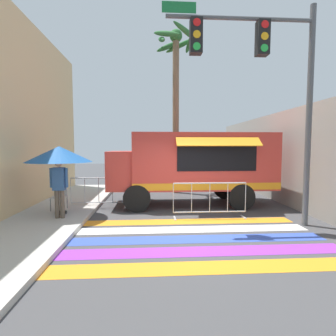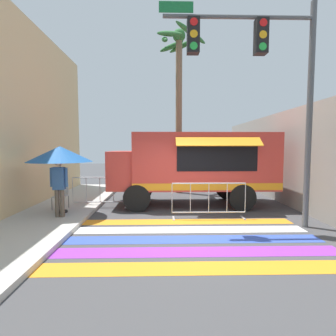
{
  "view_description": "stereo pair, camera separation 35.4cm",
  "coord_description": "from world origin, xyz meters",
  "px_view_note": "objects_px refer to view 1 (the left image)",
  "views": [
    {
      "loc": [
        -1.02,
        -6.93,
        2.22
      ],
      "look_at": [
        -0.45,
        2.12,
        1.52
      ],
      "focal_mm": 28.0,
      "sensor_mm": 36.0,
      "label": 1
    },
    {
      "loc": [
        -0.67,
        -6.95,
        2.22
      ],
      "look_at": [
        -0.45,
        2.12,
        1.52
      ],
      "focal_mm": 28.0,
      "sensor_mm": 36.0,
      "label": 2
    }
  ],
  "objects_px": {
    "food_truck": "(189,163)",
    "traffic_signal_pole": "(264,69)",
    "barricade_side": "(99,193)",
    "patio_umbrella": "(59,154)",
    "folding_chair": "(60,194)",
    "palm_tree": "(176,78)",
    "barricade_front": "(210,200)",
    "vendor_person": "(59,184)"
  },
  "relations": [
    {
      "from": "barricade_side",
      "to": "palm_tree",
      "type": "bearing_deg",
      "value": 45.14
    },
    {
      "from": "barricade_front",
      "to": "food_truck",
      "type": "bearing_deg",
      "value": 99.73
    },
    {
      "from": "food_truck",
      "to": "traffic_signal_pole",
      "type": "bearing_deg",
      "value": -61.87
    },
    {
      "from": "food_truck",
      "to": "vendor_person",
      "type": "relative_size",
      "value": 3.46
    },
    {
      "from": "food_truck",
      "to": "palm_tree",
      "type": "xyz_separation_m",
      "value": [
        -0.28,
        2.77,
        3.95
      ]
    },
    {
      "from": "vendor_person",
      "to": "palm_tree",
      "type": "xyz_separation_m",
      "value": [
        3.93,
        4.95,
        4.44
      ]
    },
    {
      "from": "barricade_front",
      "to": "barricade_side",
      "type": "height_order",
      "value": "same"
    },
    {
      "from": "barricade_side",
      "to": "palm_tree",
      "type": "distance_m",
      "value": 6.71
    },
    {
      "from": "traffic_signal_pole",
      "to": "patio_umbrella",
      "type": "bearing_deg",
      "value": 167.5
    },
    {
      "from": "folding_chair",
      "to": "palm_tree",
      "type": "distance_m",
      "value": 7.59
    },
    {
      "from": "barricade_front",
      "to": "patio_umbrella",
      "type": "bearing_deg",
      "value": 175.17
    },
    {
      "from": "vendor_person",
      "to": "barricade_front",
      "type": "xyz_separation_m",
      "value": [
        4.56,
        0.14,
        -0.58
      ]
    },
    {
      "from": "patio_umbrella",
      "to": "traffic_signal_pole",
      "type": "bearing_deg",
      "value": -12.5
    },
    {
      "from": "folding_chair",
      "to": "palm_tree",
      "type": "height_order",
      "value": "palm_tree"
    },
    {
      "from": "food_truck",
      "to": "barricade_front",
      "type": "distance_m",
      "value": 2.33
    },
    {
      "from": "traffic_signal_pole",
      "to": "patio_umbrella",
      "type": "xyz_separation_m",
      "value": [
        -5.95,
        1.32,
        -2.34
      ]
    },
    {
      "from": "traffic_signal_pole",
      "to": "folding_chair",
      "type": "bearing_deg",
      "value": 162.74
    },
    {
      "from": "vendor_person",
      "to": "palm_tree",
      "type": "relative_size",
      "value": 0.23
    },
    {
      "from": "barricade_front",
      "to": "traffic_signal_pole",
      "type": "bearing_deg",
      "value": -36.73
    },
    {
      "from": "traffic_signal_pole",
      "to": "barricade_side",
      "type": "distance_m",
      "value": 6.78
    },
    {
      "from": "traffic_signal_pole",
      "to": "barricade_side",
      "type": "height_order",
      "value": "traffic_signal_pole"
    },
    {
      "from": "patio_umbrella",
      "to": "barricade_side",
      "type": "relative_size",
      "value": 1.06
    },
    {
      "from": "palm_tree",
      "to": "barricade_front",
      "type": "bearing_deg",
      "value": -82.56
    },
    {
      "from": "palm_tree",
      "to": "vendor_person",
      "type": "bearing_deg",
      "value": -128.44
    },
    {
      "from": "folding_chair",
      "to": "vendor_person",
      "type": "xyz_separation_m",
      "value": [
        0.39,
        -1.14,
        0.51
      ]
    },
    {
      "from": "traffic_signal_pole",
      "to": "vendor_person",
      "type": "relative_size",
      "value": 3.42
    },
    {
      "from": "barricade_side",
      "to": "patio_umbrella",
      "type": "bearing_deg",
      "value": -126.96
    },
    {
      "from": "folding_chair",
      "to": "patio_umbrella",
      "type": "bearing_deg",
      "value": -62.35
    },
    {
      "from": "vendor_person",
      "to": "palm_tree",
      "type": "distance_m",
      "value": 7.73
    },
    {
      "from": "barricade_front",
      "to": "barricade_side",
      "type": "relative_size",
      "value": 1.14
    },
    {
      "from": "patio_umbrella",
      "to": "palm_tree",
      "type": "distance_m",
      "value": 7.0
    },
    {
      "from": "patio_umbrella",
      "to": "barricade_front",
      "type": "relative_size",
      "value": 0.92
    },
    {
      "from": "traffic_signal_pole",
      "to": "vendor_person",
      "type": "height_order",
      "value": "traffic_signal_pole"
    },
    {
      "from": "traffic_signal_pole",
      "to": "barricade_front",
      "type": "relative_size",
      "value": 2.62
    },
    {
      "from": "traffic_signal_pole",
      "to": "patio_umbrella",
      "type": "relative_size",
      "value": 2.84
    },
    {
      "from": "barricade_side",
      "to": "folding_chair",
      "type": "bearing_deg",
      "value": -150.93
    },
    {
      "from": "barricade_front",
      "to": "barricade_side",
      "type": "bearing_deg",
      "value": 156.28
    },
    {
      "from": "patio_umbrella",
      "to": "barricade_side",
      "type": "bearing_deg",
      "value": 53.04
    },
    {
      "from": "barricade_front",
      "to": "palm_tree",
      "type": "relative_size",
      "value": 0.3
    },
    {
      "from": "food_truck",
      "to": "barricade_front",
      "type": "height_order",
      "value": "food_truck"
    },
    {
      "from": "folding_chair",
      "to": "palm_tree",
      "type": "relative_size",
      "value": 0.11
    },
    {
      "from": "traffic_signal_pole",
      "to": "vendor_person",
      "type": "xyz_separation_m",
      "value": [
        -5.79,
        0.78,
        -3.2
      ]
    }
  ]
}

